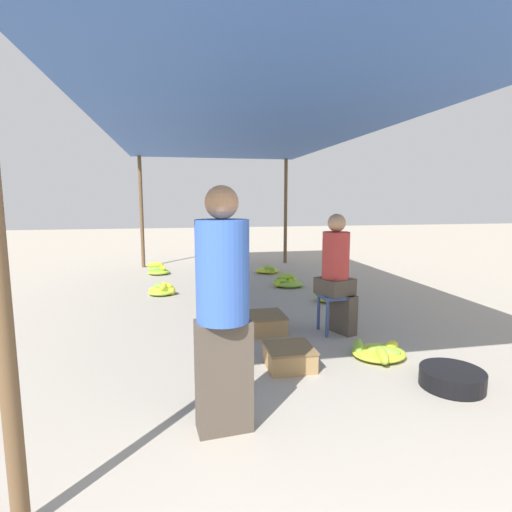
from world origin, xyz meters
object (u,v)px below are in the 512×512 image
object	(u,v)px
vendor_seated	(337,271)
crate_near	(289,357)
banana_pile_right_1	(268,270)
banana_pile_right_3	(332,296)
stool	(334,302)
banana_pile_right_2	(287,282)
vendor_foreground	(223,308)
crate_mid	(216,290)
basin_black	(452,378)
banana_pile_left_1	(157,270)
crate_far	(263,323)
banana_pile_left_0	(162,290)
banana_pile_right_0	(379,352)

from	to	relation	value
vendor_seated	crate_near	xyz separation A→B (m)	(-0.78, -0.81, -0.61)
banana_pile_right_1	banana_pile_right_3	bearing A→B (deg)	-79.66
stool	banana_pile_right_2	size ratio (longest dim) A/B	0.81
vendor_foreground	vendor_seated	bearing A→B (deg)	48.58
vendor_seated	crate_mid	xyz separation A→B (m)	(-1.17, 1.94, -0.60)
vendor_seated	crate_near	distance (m)	1.28
banana_pile_right_3	basin_black	bearing A→B (deg)	-92.32
banana_pile_right_3	crate_mid	bearing A→B (deg)	161.08
vendor_foreground	basin_black	bearing A→B (deg)	7.01
stool	banana_pile_left_1	bearing A→B (deg)	117.71
vendor_seated	crate_far	world-z (taller)	vendor_seated
banana_pile_left_0	banana_pile_right_1	xyz separation A→B (m)	(2.07, 1.52, -0.01)
vendor_foreground	crate_mid	world-z (taller)	vendor_foreground
banana_pile_left_0	banana_pile_right_2	distance (m)	2.12
crate_far	banana_pile_left_1	bearing A→B (deg)	109.20
banana_pile_left_0	crate_mid	distance (m)	0.87
banana_pile_right_2	basin_black	bearing A→B (deg)	-85.78
vendor_seated	banana_pile_right_3	world-z (taller)	vendor_seated
crate_near	banana_pile_right_1	bearing A→B (deg)	79.29
banana_pile_right_0	vendor_foreground	bearing A→B (deg)	-150.60
banana_pile_left_0	banana_pile_right_2	size ratio (longest dim) A/B	0.88
banana_pile_left_0	vendor_seated	bearing A→B (deg)	-48.17
banana_pile_right_0	crate_far	distance (m)	1.34
banana_pile_left_0	banana_pile_right_3	distance (m)	2.65
banana_pile_right_2	crate_far	world-z (taller)	banana_pile_right_2
stool	banana_pile_left_1	distance (m)	4.61
vendor_seated	banana_pile_left_1	xyz separation A→B (m)	(-2.16, 4.08, -0.62)
banana_pile_left_1	basin_black	bearing A→B (deg)	-65.13
vendor_seated	crate_mid	distance (m)	2.34
stool	banana_pile_right_2	distance (m)	2.47
banana_pile_right_0	banana_pile_right_2	bearing A→B (deg)	90.02
banana_pile_right_0	banana_pile_right_3	size ratio (longest dim) A/B	1.02
basin_black	crate_mid	bearing A→B (deg)	114.94
vendor_seated	banana_pile_left_1	bearing A→B (deg)	117.88
banana_pile_right_1	crate_mid	distance (m)	2.20
crate_mid	crate_far	world-z (taller)	crate_mid
vendor_seated	basin_black	world-z (taller)	vendor_seated
banana_pile_right_3	vendor_foreground	bearing A→B (deg)	-123.27
vendor_foreground	crate_near	xyz separation A→B (m)	(0.69, 0.86, -0.73)
crate_far	crate_near	bearing A→B (deg)	-88.71
banana_pile_right_1	vendor_foreground	bearing A→B (deg)	-106.01
vendor_seated	crate_far	distance (m)	1.02
basin_black	banana_pile_right_0	xyz separation A→B (m)	(-0.29, 0.67, -0.01)
banana_pile_right_2	crate_far	distance (m)	2.44
vendor_foreground	banana_pile_right_3	bearing A→B (deg)	56.73
crate_mid	banana_pile_left_1	bearing A→B (deg)	114.76
basin_black	banana_pile_right_3	xyz separation A→B (m)	(0.11, 2.80, 0.00)
basin_black	banana_pile_right_3	distance (m)	2.81
vendor_seated	banana_pile_right_1	bearing A→B (deg)	88.78
banana_pile_left_1	banana_pile_right_1	xyz separation A→B (m)	(2.24, -0.34, -0.02)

